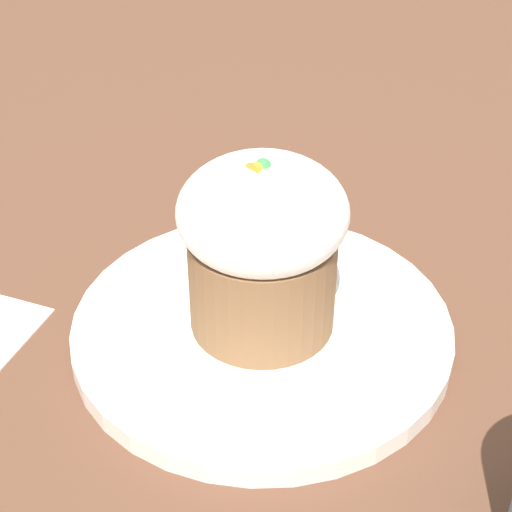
# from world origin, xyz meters

# --- Properties ---
(ground_plane) EXTENTS (4.00, 4.00, 0.00)m
(ground_plane) POSITION_xyz_m (0.00, 0.00, 0.00)
(ground_plane) COLOR #513323
(dessert_plate) EXTENTS (0.23, 0.23, 0.01)m
(dessert_plate) POSITION_xyz_m (0.00, 0.00, 0.01)
(dessert_plate) COLOR white
(dessert_plate) RESTS_ON ground_plane
(carrot_cake) EXTENTS (0.10, 0.10, 0.11)m
(carrot_cake) POSITION_xyz_m (-0.00, 0.00, 0.07)
(carrot_cake) COLOR brown
(carrot_cake) RESTS_ON dessert_plate
(spoon) EXTENTS (0.13, 0.07, 0.01)m
(spoon) POSITION_xyz_m (0.01, -0.00, 0.02)
(spoon) COLOR silver
(spoon) RESTS_ON dessert_plate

